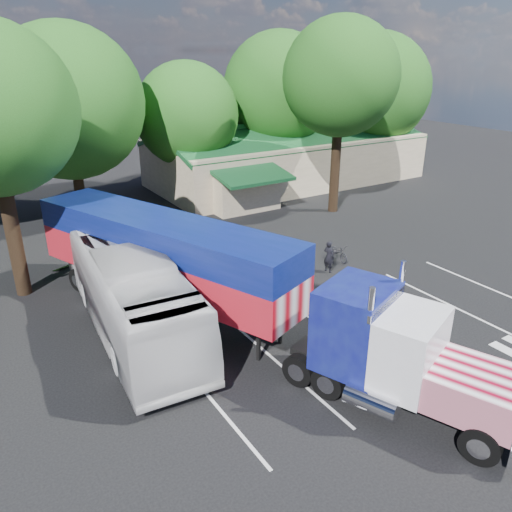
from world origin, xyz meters
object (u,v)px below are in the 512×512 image
tour_bus (127,286)px  silver_sedan (295,185)px  bicycle (338,252)px  woman (329,256)px  semi_truck (212,274)px

tour_bus → silver_sedan: 23.46m
bicycle → silver_sedan: silver_sedan is taller
woman → tour_bus: bearing=77.2°
semi_truck → tour_bus: semi_truck is taller
semi_truck → tour_bus: 3.83m
semi_truck → tour_bus: bearing=119.3°
semi_truck → woman: 8.53m
bicycle → silver_sedan: 14.54m
bicycle → tour_bus: tour_bus is taller
woman → tour_bus: (-10.99, 0.28, 0.95)m
bicycle → silver_sedan: size_ratio=0.43×
woman → bicycle: size_ratio=0.95×
woman → semi_truck: bearing=93.2°
woman → bicycle: 1.86m
semi_truck → bicycle: bearing=-3.6°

